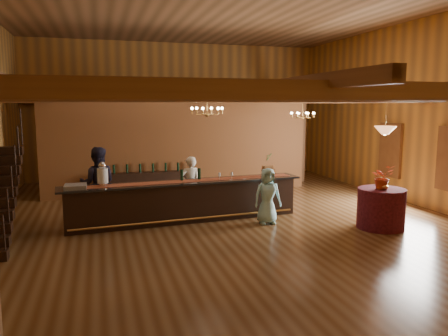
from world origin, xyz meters
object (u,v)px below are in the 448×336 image
object	(u,v)px
backbar_shelf	(153,184)
chandelier_right	(303,115)
staff_second	(98,184)
guest	(268,196)
chandelier_left	(207,111)
beverage_dispenser	(103,175)
floor_plant	(267,170)
round_table	(381,208)
bartender	(190,185)
tasting_bar	(186,201)
pendant_lamp	(385,130)
raffle_drum	(268,170)

from	to	relation	value
backbar_shelf	chandelier_right	distance (m)	5.39
staff_second	guest	distance (m)	4.43
chandelier_left	staff_second	size ratio (longest dim) A/B	0.42
beverage_dispenser	floor_plant	size ratio (longest dim) A/B	0.46
round_table	staff_second	xyz separation A→B (m)	(-6.65, 2.76, 0.47)
chandelier_left	guest	distance (m)	2.63
backbar_shelf	bartender	size ratio (longest dim) A/B	1.82
chandelier_right	floor_plant	world-z (taller)	chandelier_right
chandelier_left	tasting_bar	bearing A→B (deg)	141.17
chandelier_right	pendant_lamp	xyz separation A→B (m)	(0.19, -4.03, -0.28)
beverage_dispenser	guest	world-z (taller)	beverage_dispenser
floor_plant	bartender	bearing A→B (deg)	-139.27
chandelier_right	chandelier_left	bearing A→B (deg)	-147.05
pendant_lamp	floor_plant	xyz separation A→B (m)	(-0.70, 5.76, -1.75)
backbar_shelf	guest	world-z (taller)	guest
pendant_lamp	staff_second	world-z (taller)	pendant_lamp
guest	floor_plant	size ratio (longest dim) A/B	1.10
guest	raffle_drum	bearing A→B (deg)	71.02
chandelier_left	guest	bearing A→B (deg)	-15.54
round_table	chandelier_right	world-z (taller)	chandelier_right
chandelier_right	bartender	bearing A→B (deg)	-162.33
beverage_dispenser	chandelier_left	size ratio (longest dim) A/B	0.75
beverage_dispenser	chandelier_right	world-z (taller)	chandelier_right
raffle_drum	guest	xyz separation A→B (m)	(-0.38, -0.94, -0.51)
raffle_drum	staff_second	world-z (taller)	staff_second
round_table	pendant_lamp	distance (m)	1.91
pendant_lamp	guest	bearing A→B (deg)	155.15
round_table	guest	distance (m)	2.78
beverage_dispenser	bartender	bearing A→B (deg)	21.16
tasting_bar	chandelier_left	world-z (taller)	chandelier_left
round_table	chandelier_left	size ratio (longest dim) A/B	1.42
guest	floor_plant	world-z (taller)	guest
raffle_drum	chandelier_right	world-z (taller)	chandelier_right
chandelier_right	floor_plant	size ratio (longest dim) A/B	0.62
raffle_drum	pendant_lamp	world-z (taller)	pendant_lamp
tasting_bar	backbar_shelf	xyz separation A→B (m)	(-0.43, 3.38, -0.12)
beverage_dispenser	raffle_drum	xyz separation A→B (m)	(4.39, 0.26, -0.11)
chandelier_left	staff_second	bearing A→B (deg)	156.06
raffle_drum	backbar_shelf	distance (m)	4.34
tasting_bar	pendant_lamp	size ratio (longest dim) A/B	7.04
tasting_bar	beverage_dispenser	bearing A→B (deg)	178.57
backbar_shelf	round_table	xyz separation A→B (m)	(4.90, -5.35, 0.08)
raffle_drum	round_table	world-z (taller)	raffle_drum
pendant_lamp	guest	xyz separation A→B (m)	(-2.52, 1.17, -1.69)
round_table	guest	size ratio (longest dim) A/B	0.80
tasting_bar	floor_plant	distance (m)	5.35
chandelier_right	bartender	size ratio (longest dim) A/B	0.50
beverage_dispenser	pendant_lamp	size ratio (longest dim) A/B	0.67
round_table	staff_second	world-z (taller)	staff_second
beverage_dispenser	pendant_lamp	distance (m)	6.86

